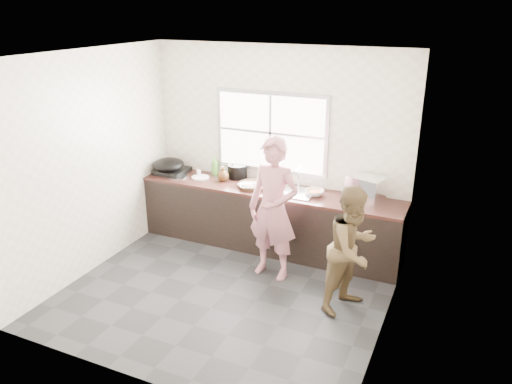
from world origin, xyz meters
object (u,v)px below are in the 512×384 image
at_px(bowl_held, 279,194).
at_px(pot_lid_right, 223,175).
at_px(cutting_board, 254,185).
at_px(dish_rack, 366,189).
at_px(plate_food, 200,177).
at_px(wok, 168,165).
at_px(pot_lid_left, 179,177).
at_px(bottle_brown_tall, 233,171).
at_px(person_side, 353,249).
at_px(woman, 273,213).
at_px(bowl_mince, 249,187).
at_px(bottle_green, 215,166).
at_px(burner, 172,171).
at_px(black_pot, 237,171).
at_px(bottle_brown_short, 223,174).
at_px(glass_jar, 199,173).
at_px(bowl_crabs, 314,193).

relative_size(bowl_held, pot_lid_right, 0.75).
distance_m(cutting_board, dish_rack, 1.48).
height_order(plate_food, wok, wok).
relative_size(wok, pot_lid_left, 1.73).
bearing_deg(bottle_brown_tall, person_side, -30.47).
distance_m(person_side, pot_lid_right, 2.52).
height_order(bottle_brown_tall, pot_lid_right, bottle_brown_tall).
bearing_deg(wok, pot_lid_left, -15.97).
xyz_separation_m(person_side, bowl_held, (-1.15, 0.76, 0.18)).
bearing_deg(woman, bowl_mince, 143.17).
relative_size(bottle_green, bottle_brown_tall, 1.34).
xyz_separation_m(person_side, burner, (-2.93, 1.01, 0.18)).
relative_size(black_pot, pot_lid_right, 1.03).
xyz_separation_m(person_side, bowl_mince, (-1.63, 0.86, 0.18)).
xyz_separation_m(bottle_brown_tall, burner, (-0.89, -0.19, -0.07)).
height_order(bowl_held, bottle_brown_tall, bottle_brown_tall).
relative_size(wok, dish_rack, 1.07).
bearing_deg(cutting_board, pot_lid_right, 158.65).
relative_size(woman, person_side, 1.15).
relative_size(bottle_brown_short, pot_lid_left, 0.73).
xyz_separation_m(bottle_brown_tall, pot_lid_right, (-0.17, 0.00, -0.09)).
bearing_deg(dish_rack, person_side, -66.54).
bearing_deg(bottle_green, woman, -34.89).
bearing_deg(pot_lid_right, cutting_board, -21.35).
distance_m(woman, burner, 2.01).
height_order(person_side, burner, person_side).
height_order(bowl_mince, burner, burner).
bearing_deg(dish_rack, bottle_green, -166.72).
bearing_deg(bottle_green, pot_lid_left, -142.34).
height_order(black_pot, wok, wok).
distance_m(black_pot, bottle_green, 0.37).
xyz_separation_m(person_side, glass_jar, (-2.51, 1.06, 0.19)).
bearing_deg(dish_rack, bottle_brown_short, -161.38).
bearing_deg(bowl_held, woman, -76.98).
distance_m(cutting_board, burner, 1.34).
relative_size(plate_food, wok, 0.54).
height_order(black_pot, glass_jar, black_pot).
height_order(person_side, plate_food, person_side).
bearing_deg(bowl_mince, woman, -43.31).
distance_m(person_side, bowl_crabs, 1.25).
relative_size(person_side, dish_rack, 3.35).
xyz_separation_m(bowl_held, bottle_green, (-1.18, 0.44, 0.10)).
xyz_separation_m(bottle_brown_short, dish_rack, (1.97, 0.06, 0.06)).
relative_size(person_side, pot_lid_right, 5.46).
bearing_deg(burner, bowl_mince, -6.56).
height_order(wok, dish_rack, dish_rack).
bearing_deg(burner, wok, -97.36).
distance_m(black_pot, dish_rack, 1.85).
bearing_deg(bowl_mince, glass_jar, 167.39).
bearing_deg(burner, pot_lid_right, 14.93).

